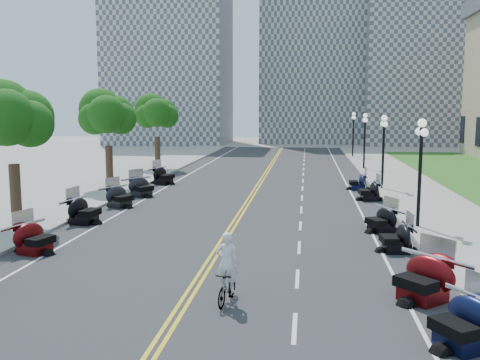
{
  "coord_description": "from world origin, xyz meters",
  "views": [
    {
      "loc": [
        3.43,
        -21.08,
        5.58
      ],
      "look_at": [
        0.15,
        5.2,
        2.0
      ],
      "focal_mm": 40.0,
      "sensor_mm": 36.0,
      "label": 1
    }
  ],
  "objects": [
    {
      "name": "motorcycle_s_9",
      "position": [
        -6.99,
        16.91,
        0.72
      ],
      "size": [
        2.59,
        2.59,
        1.44
      ],
      "primitive_type": null,
      "rotation": [
        0.0,
        0.0,
        1.25
      ],
      "color": "black",
      "rests_on": "road"
    },
    {
      "name": "lane_dash_7",
      "position": [
        3.2,
        4.0,
        0.01
      ],
      "size": [
        0.12,
        2.0,
        0.0
      ],
      "primitive_type": "cube",
      "color": "white",
      "rests_on": "road"
    },
    {
      "name": "lane_dash_5",
      "position": [
        3.2,
        -4.0,
        0.01
      ],
      "size": [
        0.12,
        2.0,
        0.0
      ],
      "primitive_type": "cube",
      "color": "white",
      "rests_on": "road"
    },
    {
      "name": "motorcycle_s_5",
      "position": [
        -6.93,
        -2.14,
        0.67
      ],
      "size": [
        2.4,
        2.4,
        1.35
      ],
      "primitive_type": null,
      "rotation": [
        0.0,
        0.0,
        1.28
      ],
      "color": "#590A0C",
      "rests_on": "road"
    },
    {
      "name": "distant_block_c",
      "position": [
        22.0,
        65.0,
        11.0
      ],
      "size": [
        20.0,
        14.0,
        22.0
      ],
      "primitive_type": "cube",
      "color": "gray",
      "rests_on": "ground"
    },
    {
      "name": "bicycle",
      "position": [
        1.23,
        -6.48,
        0.49
      ],
      "size": [
        0.7,
        1.67,
        0.97
      ],
      "primitive_type": "imported",
      "rotation": [
        0.0,
        0.0,
        -0.16
      ],
      "color": "#A51414",
      "rests_on": "road"
    },
    {
      "name": "cyclist_rider",
      "position": [
        1.23,
        -6.48,
        1.85
      ],
      "size": [
        0.64,
        0.42,
        1.75
      ],
      "primitive_type": "imported",
      "rotation": [
        0.0,
        0.0,
        3.14
      ],
      "color": "silver",
      "rests_on": "bicycle"
    },
    {
      "name": "motorcycle_n_5",
      "position": [
        6.95,
        -0.22,
        0.63
      ],
      "size": [
        1.98,
        1.98,
        1.26
      ],
      "primitive_type": null,
      "rotation": [
        0.0,
        0.0,
        -1.47
      ],
      "color": "black",
      "rests_on": "road"
    },
    {
      "name": "tree_4",
      "position": [
        -10.0,
        26.0,
        4.75
      ],
      "size": [
        4.8,
        4.8,
        9.2
      ],
      "primitive_type": null,
      "color": "#235619",
      "rests_on": "sidewalk_south"
    },
    {
      "name": "edge_line_north",
      "position": [
        6.4,
        10.0,
        0.01
      ],
      "size": [
        0.12,
        90.0,
        0.0
      ],
      "primitive_type": "cube",
      "color": "white",
      "rests_on": "road"
    },
    {
      "name": "lane_dash_18",
      "position": [
        3.2,
        48.0,
        0.01
      ],
      "size": [
        0.12,
        2.0,
        0.0
      ],
      "primitive_type": "cube",
      "color": "white",
      "rests_on": "road"
    },
    {
      "name": "sidewalk_north",
      "position": [
        10.5,
        10.0,
        0.07
      ],
      "size": [
        5.0,
        90.0,
        0.15
      ],
      "primitive_type": "cube",
      "color": "#9E9991",
      "rests_on": "ground"
    },
    {
      "name": "lane_dash_16",
      "position": [
        3.2,
        40.0,
        0.01
      ],
      "size": [
        0.12,
        2.0,
        0.0
      ],
      "primitive_type": "cube",
      "color": "white",
      "rests_on": "road"
    },
    {
      "name": "motorcycle_n_6",
      "position": [
        6.83,
        3.16,
        0.63
      ],
      "size": [
        2.45,
        2.45,
        1.27
      ],
      "primitive_type": null,
      "rotation": [
        0.0,
        0.0,
        -1.07
      ],
      "color": "black",
      "rests_on": "road"
    },
    {
      "name": "ground",
      "position": [
        0.0,
        0.0,
        0.0
      ],
      "size": [
        160.0,
        160.0,
        0.0
      ],
      "primitive_type": "plane",
      "color": "gray"
    },
    {
      "name": "lane_dash_19",
      "position": [
        3.2,
        52.0,
        0.01
      ],
      "size": [
        0.12,
        2.0,
        0.0
      ],
      "primitive_type": "cube",
      "color": "white",
      "rests_on": "road"
    },
    {
      "name": "tree_3",
      "position": [
        -10.0,
        14.0,
        4.75
      ],
      "size": [
        4.8,
        4.8,
        9.2
      ],
      "primitive_type": null,
      "color": "#235619",
      "rests_on": "sidewalk_south"
    },
    {
      "name": "lane_dash_17",
      "position": [
        3.2,
        44.0,
        0.01
      ],
      "size": [
        0.12,
        2.0,
        0.0
      ],
      "primitive_type": "cube",
      "color": "white",
      "rests_on": "road"
    },
    {
      "name": "road",
      "position": [
        0.0,
        10.0,
        0.0
      ],
      "size": [
        16.0,
        90.0,
        0.01
      ],
      "primitive_type": "cube",
      "color": "#333335",
      "rests_on": "ground"
    },
    {
      "name": "centerline_yellow_a",
      "position": [
        -0.12,
        10.0,
        0.01
      ],
      "size": [
        0.12,
        90.0,
        0.0
      ],
      "primitive_type": "cube",
      "color": "yellow",
      "rests_on": "road"
    },
    {
      "name": "lane_dash_6",
      "position": [
        3.2,
        0.0,
        0.01
      ],
      "size": [
        0.12,
        2.0,
        0.0
      ],
      "primitive_type": "cube",
      "color": "white",
      "rests_on": "road"
    },
    {
      "name": "tree_2",
      "position": [
        -10.0,
        2.0,
        4.75
      ],
      "size": [
        4.8,
        4.8,
        9.2
      ],
      "primitive_type": null,
      "color": "#235619",
      "rests_on": "sidewalk_south"
    },
    {
      "name": "lane_dash_12",
      "position": [
        3.2,
        24.0,
        0.01
      ],
      "size": [
        0.12,
        2.0,
        0.0
      ],
      "primitive_type": "cube",
      "color": "white",
      "rests_on": "road"
    },
    {
      "name": "lane_dash_9",
      "position": [
        3.2,
        12.0,
        0.01
      ],
      "size": [
        0.12,
        2.0,
        0.0
      ],
      "primitive_type": "cube",
      "color": "white",
      "rests_on": "road"
    },
    {
      "name": "sidewalk_south",
      "position": [
        -10.5,
        10.0,
        0.07
      ],
      "size": [
        5.0,
        90.0,
        0.15
      ],
      "primitive_type": "cube",
      "color": "#9E9991",
      "rests_on": "ground"
    },
    {
      "name": "lane_dash_11",
      "position": [
        3.2,
        20.0,
        0.01
      ],
      "size": [
        0.12,
        2.0,
        0.0
      ],
      "primitive_type": "cube",
      "color": "white",
      "rests_on": "road"
    },
    {
      "name": "street_lamp_3",
      "position": [
        8.6,
        16.0,
        2.6
      ],
      "size": [
        0.5,
        1.2,
        4.9
      ],
      "primitive_type": null,
      "color": "black",
      "rests_on": "sidewalk_north"
    },
    {
      "name": "lane_dash_4",
      "position": [
        3.2,
        -8.0,
        0.01
      ],
      "size": [
        0.12,
        2.0,
        0.0
      ],
      "primitive_type": "cube",
      "color": "white",
      "rests_on": "road"
    },
    {
      "name": "distant_block_a",
      "position": [
        -18.0,
        62.0,
        13.0
      ],
      "size": [
        18.0,
        14.0,
        26.0
      ],
      "primitive_type": "cube",
      "color": "gray",
      "rests_on": "ground"
    },
    {
      "name": "motorcycle_n_9",
      "position": [
        6.96,
        15.85,
        0.62
      ],
      "size": [
        1.79,
        1.79,
        1.25
      ],
      "primitive_type": null,
      "rotation": [
        0.0,
        0.0,
        -1.57
      ],
      "color": "black",
      "rests_on": "road"
    },
    {
      "name": "motorcycle_n_4",
      "position": [
        6.85,
        -5.59,
        0.74
      ],
      "size": [
        3.0,
        3.0,
        1.49
      ],
      "primitive_type": null,
      "rotation": [
        0.0,
        0.0,
        -0.85
      ],
      "color": "#590A0C",
      "rests_on": "road"
    },
    {
      "name": "lane_dash_13",
      "position": [
        3.2,
        28.0,
        0.01
      ],
      "size": [
        0.12,
        2.0,
        0.0
      ],
      "primitive_type": "cube",
      "color": "white",
      "rests_on": "road"
    },
    {
      "name": "centerline_yellow_b",
      "position": [
        0.12,
        10.0,
        0.01
      ],
      "size": [
        0.12,
        90.0,
        0.0
      ],
      "primitive_type": "cube",
      "color": "yellow",
      "rests_on": "road"
    },
    {
      "name": "motorcycle_s_7",
      "position": [
        -7.01,
        7.62,
        0.68
      ],
      "size": [
        2.6,
        2.6,
        1.36
      ],
      "primitive_type": null,
      "rotation": [
        0.0,
        0.0,
        1.12
      ],
      "color": "black",
      "rests_on": "road"
    },
    {
      "name": "lane_dash_8",
      "position": [
        3.2,
        8.0,
        0.01
      ],
      "size": [
        0.12,
        2.0,
        0.0
      ],
      "primitive_type": "cube",
      "color": "white",
      "rests_on": "road"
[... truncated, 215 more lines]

